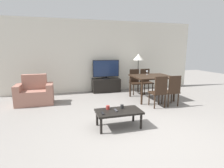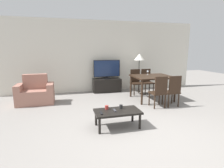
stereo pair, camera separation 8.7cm
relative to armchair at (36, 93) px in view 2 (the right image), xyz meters
name	(u,v)px [view 2 (the right image)]	position (x,y,z in m)	size (l,w,h in m)	color
ground_plane	(145,137)	(2.30, -2.78, -0.32)	(18.00, 18.00, 0.00)	gray
wall_back	(102,57)	(2.30, 1.19, 1.03)	(7.73, 0.06, 2.70)	silver
armchair	(36,93)	(0.00, 0.00, 0.00)	(1.05, 0.60, 0.88)	#9E6B5B
tv_stand	(107,85)	(2.43, 0.92, -0.06)	(1.07, 0.41, 0.51)	black
tv	(107,69)	(2.43, 0.92, 0.55)	(1.02, 0.32, 0.72)	black
coffee_table	(117,113)	(1.92, -2.21, 0.00)	(0.95, 0.52, 0.36)	black
dining_table	(152,79)	(3.62, -0.46, 0.37)	(1.23, 1.04, 0.78)	black
dining_chair_near	(159,91)	(3.40, -1.29, 0.17)	(0.40, 0.40, 0.90)	black
dining_chair_far	(147,80)	(3.83, 0.37, 0.17)	(0.40, 0.40, 0.90)	black
dining_chair_near_right	(173,90)	(3.83, -1.29, 0.17)	(0.40, 0.40, 0.90)	black
dining_chair_far_left	(136,81)	(3.40, 0.37, 0.17)	(0.40, 0.40, 0.90)	black
floor_lamp	(139,58)	(3.64, 0.68, 0.96)	(0.40, 0.40, 1.46)	black
remote_primary	(101,113)	(1.56, -2.29, 0.05)	(0.04, 0.15, 0.02)	black
remote_secondary	(115,110)	(1.87, -2.20, 0.05)	(0.04, 0.15, 0.02)	#38383D
cup_white_near	(107,107)	(1.73, -2.06, 0.08)	(0.08, 0.08, 0.08)	maroon
cup_colored_far	(121,107)	(2.04, -2.10, 0.08)	(0.07, 0.07, 0.08)	black
wine_glass_left	(148,72)	(3.59, -0.18, 0.56)	(0.07, 0.07, 0.15)	silver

